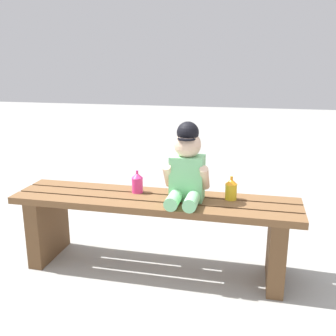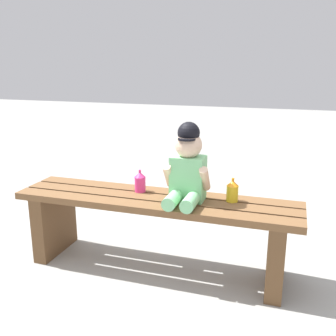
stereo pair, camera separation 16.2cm
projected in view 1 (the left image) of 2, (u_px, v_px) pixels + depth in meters
The scene contains 5 objects.
ground_plane at pixel (155, 267), 2.16m from camera, with size 16.00×16.00×0.00m, color #999993.
park_bench at pixel (155, 221), 2.08m from camera, with size 1.51×0.34×0.41m.
child_figure at pixel (187, 167), 1.97m from camera, with size 0.23×0.27×0.40m.
sippy_cup_left at pixel (137, 182), 2.12m from camera, with size 0.06×0.06×0.12m.
sippy_cup_right at pixel (231, 189), 2.01m from camera, with size 0.06×0.06×0.12m.
Camera 1 is at (0.50, -1.87, 1.10)m, focal length 41.72 mm.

